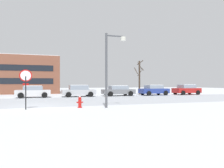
% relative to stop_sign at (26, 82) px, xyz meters
% --- Properties ---
extents(ground_plane, '(120.00, 120.00, 0.00)m').
position_rel_stop_sign_xyz_m(ground_plane, '(0.53, 1.83, -1.77)').
color(ground_plane, white).
extents(road_surface, '(80.00, 9.86, 0.00)m').
position_rel_stop_sign_xyz_m(road_surface, '(0.53, 5.76, -1.77)').
color(road_surface, '#B7BCC4').
rests_on(road_surface, ground).
extents(stop_sign, '(0.76, 0.11, 2.53)m').
position_rel_stop_sign_xyz_m(stop_sign, '(0.00, 0.00, 0.00)').
color(stop_sign, black).
rests_on(stop_sign, ground).
extents(fire_hydrant, '(0.44, 0.30, 0.80)m').
position_rel_stop_sign_xyz_m(fire_hydrant, '(3.41, -0.03, -1.38)').
color(fire_hydrant, red).
rests_on(fire_hydrant, ground).
extents(street_lamp, '(1.48, 0.36, 5.08)m').
position_rel_stop_sign_xyz_m(street_lamp, '(5.40, -0.57, 1.35)').
color(street_lamp, '#4C4F54').
rests_on(street_lamp, ground).
extents(parked_car_white, '(3.89, 2.19, 1.41)m').
position_rel_stop_sign_xyz_m(parked_car_white, '(-0.34, 11.57, -1.05)').
color(parked_car_white, white).
rests_on(parked_car_white, ground).
extents(parked_car_silver, '(4.16, 2.17, 1.48)m').
position_rel_stop_sign_xyz_m(parked_car_silver, '(4.95, 11.60, -1.03)').
color(parked_car_silver, silver).
rests_on(parked_car_silver, ground).
extents(parked_car_gray, '(4.34, 2.14, 1.40)m').
position_rel_stop_sign_xyz_m(parked_car_gray, '(10.25, 11.69, -1.06)').
color(parked_car_gray, slate).
rests_on(parked_car_gray, ground).
extents(parked_car_blue, '(4.09, 2.20, 1.47)m').
position_rel_stop_sign_xyz_m(parked_car_blue, '(15.55, 11.65, -1.03)').
color(parked_car_blue, '#283D93').
rests_on(parked_car_blue, ground).
extents(parked_car_red, '(4.04, 2.11, 1.54)m').
position_rel_stop_sign_xyz_m(parked_car_red, '(20.85, 11.44, -1.00)').
color(parked_car_red, red).
rests_on(parked_car_red, ground).
extents(tree_far_right, '(1.33, 1.37, 5.19)m').
position_rel_stop_sign_xyz_m(tree_far_right, '(14.44, 14.06, 0.93)').
color(tree_far_right, '#423326').
rests_on(tree_far_right, ground).
extents(building_far_left, '(10.15, 9.22, 6.12)m').
position_rel_stop_sign_xyz_m(building_far_left, '(-1.98, 23.91, 1.28)').
color(building_far_left, brown).
rests_on(building_far_left, ground).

